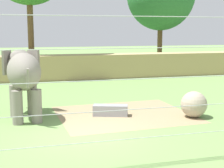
% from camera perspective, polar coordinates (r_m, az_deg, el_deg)
% --- Properties ---
extents(ground_plane, '(120.00, 120.00, 0.00)m').
position_cam_1_polar(ground_plane, '(11.30, -4.16, -8.74)').
color(ground_plane, '#6B8E4C').
extents(dirt_patch, '(5.54, 4.81, 0.01)m').
position_cam_1_polar(dirt_patch, '(14.10, 2.03, -5.10)').
color(dirt_patch, '#937F5B').
rests_on(dirt_patch, ground).
extents(embankment_wall, '(36.00, 1.80, 1.72)m').
position_cam_1_polar(embankment_wall, '(24.19, -10.39, 2.75)').
color(embankment_wall, tan).
rests_on(embankment_wall, ground).
extents(elephant, '(1.56, 3.58, 2.65)m').
position_cam_1_polar(elephant, '(13.71, -14.66, 1.67)').
color(elephant, gray).
rests_on(elephant, ground).
extents(enrichment_ball, '(1.05, 1.05, 1.05)m').
position_cam_1_polar(enrichment_ball, '(13.92, 13.59, -3.34)').
color(enrichment_ball, tan).
rests_on(enrichment_ball, ground).
extents(cable_fence, '(12.75, 0.27, 3.93)m').
position_cam_1_polar(cable_fence, '(8.27, -0.71, -1.17)').
color(cable_fence, brown).
rests_on(cable_fence, ground).
extents(feed_trough, '(1.49, 0.94, 0.44)m').
position_cam_1_polar(feed_trough, '(13.83, -0.27, -4.44)').
color(feed_trough, gray).
rests_on(feed_trough, ground).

